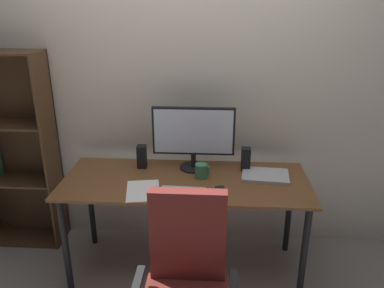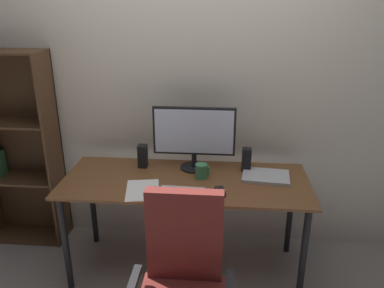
% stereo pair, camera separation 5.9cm
% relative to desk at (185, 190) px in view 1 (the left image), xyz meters
% --- Properties ---
extents(ground_plane, '(12.00, 12.00, 0.00)m').
position_rel_desk_xyz_m(ground_plane, '(0.00, 0.00, -0.66)').
color(ground_plane, gray).
extents(back_wall, '(6.40, 0.10, 2.60)m').
position_rel_desk_xyz_m(back_wall, '(0.00, 0.51, 0.64)').
color(back_wall, beige).
rests_on(back_wall, ground).
extents(desk, '(1.69, 0.67, 0.74)m').
position_rel_desk_xyz_m(desk, '(0.00, 0.00, 0.00)').
color(desk, brown).
rests_on(desk, ground).
extents(monitor, '(0.59, 0.20, 0.46)m').
position_rel_desk_xyz_m(monitor, '(0.04, 0.19, 0.35)').
color(monitor, black).
rests_on(monitor, desk).
extents(keyboard, '(0.29, 0.12, 0.02)m').
position_rel_desk_xyz_m(keyboard, '(-0.00, -0.19, 0.09)').
color(keyboard, '#B7BABC').
rests_on(keyboard, desk).
extents(mouse, '(0.07, 0.10, 0.03)m').
position_rel_desk_xyz_m(mouse, '(0.24, -0.19, 0.10)').
color(mouse, black).
rests_on(mouse, desk).
extents(coffee_mug, '(0.10, 0.08, 0.10)m').
position_rel_desk_xyz_m(coffee_mug, '(0.11, 0.04, 0.13)').
color(coffee_mug, '#387F51').
rests_on(coffee_mug, desk).
extents(laptop, '(0.34, 0.26, 0.02)m').
position_rel_desk_xyz_m(laptop, '(0.55, 0.08, 0.09)').
color(laptop, '#B7BABC').
rests_on(laptop, desk).
extents(speaker_left, '(0.06, 0.07, 0.17)m').
position_rel_desk_xyz_m(speaker_left, '(-0.33, 0.19, 0.17)').
color(speaker_left, black).
rests_on(speaker_left, desk).
extents(speaker_right, '(0.06, 0.07, 0.17)m').
position_rel_desk_xyz_m(speaker_right, '(0.42, 0.19, 0.17)').
color(speaker_right, black).
rests_on(speaker_right, desk).
extents(paper_sheet, '(0.26, 0.33, 0.00)m').
position_rel_desk_xyz_m(paper_sheet, '(-0.26, -0.18, 0.08)').
color(paper_sheet, white).
rests_on(paper_sheet, desk).
extents(bookshelf, '(0.62, 0.28, 1.56)m').
position_rel_desk_xyz_m(bookshelf, '(-1.38, 0.33, 0.11)').
color(bookshelf, '#4C331E').
rests_on(bookshelf, ground).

